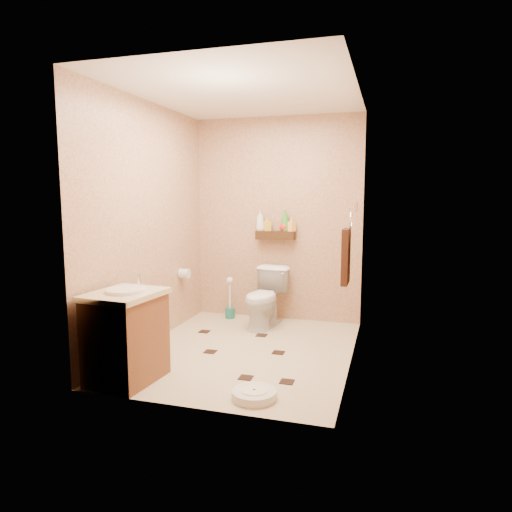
% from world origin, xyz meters
% --- Properties ---
extents(ground, '(2.50, 2.50, 0.00)m').
position_xyz_m(ground, '(0.00, 0.00, 0.00)').
color(ground, beige).
rests_on(ground, ground).
extents(wall_back, '(2.00, 0.04, 2.40)m').
position_xyz_m(wall_back, '(0.00, 1.25, 1.20)').
color(wall_back, tan).
rests_on(wall_back, ground).
extents(wall_front, '(2.00, 0.04, 2.40)m').
position_xyz_m(wall_front, '(0.00, -1.25, 1.20)').
color(wall_front, tan).
rests_on(wall_front, ground).
extents(wall_left, '(0.04, 2.50, 2.40)m').
position_xyz_m(wall_left, '(-1.00, 0.00, 1.20)').
color(wall_left, tan).
rests_on(wall_left, ground).
extents(wall_right, '(0.04, 2.50, 2.40)m').
position_xyz_m(wall_right, '(1.00, 0.00, 1.20)').
color(wall_right, tan).
rests_on(wall_right, ground).
extents(ceiling, '(2.00, 2.50, 0.02)m').
position_xyz_m(ceiling, '(0.00, 0.00, 2.40)').
color(ceiling, silver).
rests_on(ceiling, wall_back).
extents(wall_shelf, '(0.46, 0.14, 0.10)m').
position_xyz_m(wall_shelf, '(0.00, 1.17, 1.02)').
color(wall_shelf, '#3B2310').
rests_on(wall_shelf, wall_back).
extents(floor_accents, '(1.28, 1.25, 0.01)m').
position_xyz_m(floor_accents, '(0.03, -0.07, 0.00)').
color(floor_accents, black).
rests_on(floor_accents, ground).
extents(toilet, '(0.46, 0.70, 0.67)m').
position_xyz_m(toilet, '(-0.04, 0.83, 0.34)').
color(toilet, white).
rests_on(toilet, ground).
extents(vanity, '(0.55, 0.64, 0.85)m').
position_xyz_m(vanity, '(-0.70, -0.95, 0.38)').
color(vanity, brown).
rests_on(vanity, ground).
extents(bathroom_scale, '(0.44, 0.44, 0.07)m').
position_xyz_m(bathroom_scale, '(0.38, -0.98, 0.03)').
color(bathroom_scale, silver).
rests_on(bathroom_scale, ground).
extents(toilet_brush, '(0.12, 0.12, 0.51)m').
position_xyz_m(toilet_brush, '(-0.54, 1.07, 0.18)').
color(toilet_brush, '#1B6C5F').
rests_on(toilet_brush, ground).
extents(towel_ring, '(0.12, 0.30, 0.76)m').
position_xyz_m(towel_ring, '(0.91, 0.25, 0.95)').
color(towel_ring, silver).
rests_on(towel_ring, wall_right).
extents(toilet_paper, '(0.12, 0.11, 0.12)m').
position_xyz_m(toilet_paper, '(-0.94, 0.65, 0.60)').
color(toilet_paper, silver).
rests_on(toilet_paper, wall_left).
extents(bottle_a, '(0.12, 0.12, 0.25)m').
position_xyz_m(bottle_a, '(-0.19, 1.17, 1.19)').
color(bottle_a, silver).
rests_on(bottle_a, wall_shelf).
extents(bottle_b, '(0.11, 0.11, 0.18)m').
position_xyz_m(bottle_b, '(-0.10, 1.17, 1.16)').
color(bottle_b, gold).
rests_on(bottle_b, wall_shelf).
extents(bottle_c, '(0.15, 0.15, 0.14)m').
position_xyz_m(bottle_c, '(0.10, 1.17, 1.14)').
color(bottle_c, red).
rests_on(bottle_c, wall_shelf).
extents(bottle_d, '(0.13, 0.13, 0.25)m').
position_xyz_m(bottle_d, '(0.11, 1.17, 1.19)').
color(bottle_d, '#3D9230').
rests_on(bottle_d, wall_shelf).
extents(bottle_e, '(0.11, 0.11, 0.17)m').
position_xyz_m(bottle_e, '(0.19, 1.17, 1.16)').
color(bottle_e, '#FCBB54').
rests_on(bottle_e, wall_shelf).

